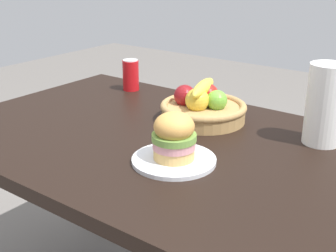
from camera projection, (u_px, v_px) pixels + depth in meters
dining_table at (161, 167)px, 1.45m from camera, size 1.40×0.90×0.75m
plate at (174, 160)px, 1.24m from camera, size 0.23×0.23×0.01m
sandwich at (174, 136)px, 1.22m from camera, size 0.12×0.12×0.13m
soda_can at (131, 75)px, 1.88m from camera, size 0.07×0.07×0.13m
fruit_basket at (203, 107)px, 1.54m from camera, size 0.29×0.29×0.14m
paper_towel_roll at (325, 105)px, 1.33m from camera, size 0.11×0.11×0.24m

